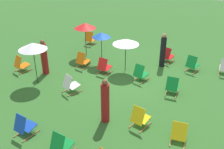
{
  "coord_description": "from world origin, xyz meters",
  "views": [
    {
      "loc": [
        -5.86,
        10.05,
        5.99
      ],
      "look_at": [
        0.0,
        1.2,
        0.5
      ],
      "focal_mm": 42.95,
      "sensor_mm": 36.0,
      "label": 1
    }
  ],
  "objects_px": {
    "deckchair_8": "(140,73)",
    "deckchair_2": "(70,85)",
    "deckchair_14": "(83,61)",
    "umbrella_0": "(101,35)",
    "deckchair_15": "(90,39)",
    "deckchair_5": "(167,56)",
    "deckchair_1": "(172,86)",
    "person_1": "(105,102)",
    "deckchair_4": "(179,133)",
    "deckchair_10": "(140,118)",
    "deckchair_11": "(21,64)",
    "deckchair_7": "(104,67)",
    "deckchair_6": "(61,145)",
    "umbrella_3": "(32,46)",
    "deckchair_12": "(192,64)",
    "umbrella_1": "(126,42)",
    "umbrella_2": "(85,26)",
    "deckchair_0": "(24,126)",
    "person_0": "(44,58)",
    "person_2": "(163,51)"
  },
  "relations": [
    {
      "from": "deckchair_8",
      "to": "deckchair_2",
      "type": "bearing_deg",
      "value": 59.91
    },
    {
      "from": "deckchair_14",
      "to": "umbrella_0",
      "type": "xyz_separation_m",
      "value": [
        -0.49,
        -0.99,
        1.18
      ]
    },
    {
      "from": "deckchair_15",
      "to": "deckchair_5",
      "type": "bearing_deg",
      "value": 175.39
    },
    {
      "from": "deckchair_1",
      "to": "person_1",
      "type": "xyz_separation_m",
      "value": [
        1.3,
        3.08,
        0.43
      ]
    },
    {
      "from": "deckchair_4",
      "to": "deckchair_15",
      "type": "distance_m",
      "value": 9.57
    },
    {
      "from": "deckchair_5",
      "to": "deckchair_10",
      "type": "bearing_deg",
      "value": 113.88
    },
    {
      "from": "deckchair_8",
      "to": "deckchair_11",
      "type": "xyz_separation_m",
      "value": [
        5.37,
        2.39,
        0.0
      ]
    },
    {
      "from": "deckchair_7",
      "to": "umbrella_0",
      "type": "height_order",
      "value": "umbrella_0"
    },
    {
      "from": "deckchair_6",
      "to": "deckchair_10",
      "type": "height_order",
      "value": "same"
    },
    {
      "from": "deckchair_8",
      "to": "umbrella_3",
      "type": "xyz_separation_m",
      "value": [
        3.84,
        2.77,
        1.42
      ]
    },
    {
      "from": "deckchair_2",
      "to": "deckchair_7",
      "type": "height_order",
      "value": "same"
    },
    {
      "from": "deckchair_10",
      "to": "deckchair_4",
      "type": "bearing_deg",
      "value": -174.97
    },
    {
      "from": "deckchair_4",
      "to": "deckchair_12",
      "type": "height_order",
      "value": "same"
    },
    {
      "from": "deckchair_12",
      "to": "umbrella_1",
      "type": "distance_m",
      "value": 3.51
    },
    {
      "from": "umbrella_1",
      "to": "umbrella_2",
      "type": "distance_m",
      "value": 2.87
    },
    {
      "from": "deckchair_5",
      "to": "umbrella_3",
      "type": "distance_m",
      "value": 6.9
    },
    {
      "from": "deckchair_10",
      "to": "umbrella_3",
      "type": "height_order",
      "value": "umbrella_3"
    },
    {
      "from": "deckchair_6",
      "to": "deckchair_11",
      "type": "height_order",
      "value": "same"
    },
    {
      "from": "deckchair_12",
      "to": "umbrella_0",
      "type": "xyz_separation_m",
      "value": [
        4.31,
        1.65,
        1.18
      ]
    },
    {
      "from": "deckchair_0",
      "to": "umbrella_3",
      "type": "bearing_deg",
      "value": -48.13
    },
    {
      "from": "deckchair_7",
      "to": "umbrella_3",
      "type": "height_order",
      "value": "umbrella_3"
    },
    {
      "from": "deckchair_7",
      "to": "deckchair_10",
      "type": "relative_size",
      "value": 1.0
    },
    {
      "from": "umbrella_0",
      "to": "deckchair_1",
      "type": "bearing_deg",
      "value": 167.59
    },
    {
      "from": "deckchair_1",
      "to": "deckchair_8",
      "type": "distance_m",
      "value": 1.72
    },
    {
      "from": "umbrella_0",
      "to": "person_0",
      "type": "xyz_separation_m",
      "value": [
        1.58,
        2.51,
        -0.73
      ]
    },
    {
      "from": "person_1",
      "to": "deckchair_6",
      "type": "bearing_deg",
      "value": -24.82
    },
    {
      "from": "deckchair_4",
      "to": "deckchair_5",
      "type": "relative_size",
      "value": 1.03
    },
    {
      "from": "deckchair_7",
      "to": "deckchair_15",
      "type": "distance_m",
      "value": 4.09
    },
    {
      "from": "deckchair_11",
      "to": "deckchair_15",
      "type": "height_order",
      "value": "same"
    },
    {
      "from": "person_1",
      "to": "deckchair_4",
      "type": "bearing_deg",
      "value": 76.97
    },
    {
      "from": "person_2",
      "to": "deckchair_8",
      "type": "bearing_deg",
      "value": 89.91
    },
    {
      "from": "deckchair_7",
      "to": "deckchair_11",
      "type": "xyz_separation_m",
      "value": [
        3.56,
        2.07,
        0.0
      ]
    },
    {
      "from": "person_1",
      "to": "deckchair_0",
      "type": "bearing_deg",
      "value": -60.64
    },
    {
      "from": "deckchair_6",
      "to": "deckchair_15",
      "type": "xyz_separation_m",
      "value": [
        5.05,
        -7.98,
        0.0
      ]
    },
    {
      "from": "deckchair_15",
      "to": "deckchair_4",
      "type": "bearing_deg",
      "value": 138.36
    },
    {
      "from": "deckchair_7",
      "to": "umbrella_1",
      "type": "height_order",
      "value": "umbrella_1"
    },
    {
      "from": "deckchair_14",
      "to": "umbrella_3",
      "type": "bearing_deg",
      "value": 75.89
    },
    {
      "from": "deckchair_11",
      "to": "umbrella_3",
      "type": "xyz_separation_m",
      "value": [
        -1.53,
        0.38,
        1.42
      ]
    },
    {
      "from": "deckchair_10",
      "to": "person_2",
      "type": "xyz_separation_m",
      "value": [
        1.41,
        -5.03,
        0.47
      ]
    },
    {
      "from": "deckchair_7",
      "to": "deckchair_5",
      "type": "bearing_deg",
      "value": -124.36
    },
    {
      "from": "deckchair_15",
      "to": "person_1",
      "type": "relative_size",
      "value": 0.49
    },
    {
      "from": "deckchair_7",
      "to": "deckchair_10",
      "type": "distance_m",
      "value": 4.34
    },
    {
      "from": "deckchair_8",
      "to": "umbrella_0",
      "type": "height_order",
      "value": "umbrella_0"
    },
    {
      "from": "deckchair_2",
      "to": "umbrella_3",
      "type": "height_order",
      "value": "umbrella_3"
    },
    {
      "from": "deckchair_12",
      "to": "deckchair_15",
      "type": "height_order",
      "value": "same"
    },
    {
      "from": "deckchair_0",
      "to": "deckchair_15",
      "type": "relative_size",
      "value": 1.0
    },
    {
      "from": "deckchair_8",
      "to": "umbrella_1",
      "type": "relative_size",
      "value": 0.5
    },
    {
      "from": "deckchair_10",
      "to": "umbrella_0",
      "type": "distance_m",
      "value": 5.71
    },
    {
      "from": "person_2",
      "to": "deckchair_7",
      "type": "bearing_deg",
      "value": 54.63
    },
    {
      "from": "umbrella_0",
      "to": "umbrella_1",
      "type": "distance_m",
      "value": 1.53
    }
  ]
}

